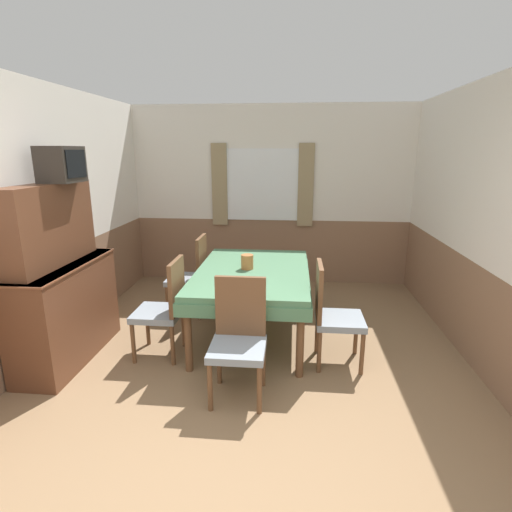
% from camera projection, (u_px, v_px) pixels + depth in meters
% --- Properties ---
extents(wall_back, '(4.47, 0.10, 2.60)m').
position_uv_depth(wall_back, '(270.00, 196.00, 5.91)').
color(wall_back, white).
rests_on(wall_back, ground_plane).
extents(wall_left, '(0.05, 4.62, 2.60)m').
position_uv_depth(wall_left, '(56.00, 218.00, 4.05)').
color(wall_left, white).
rests_on(wall_left, ground_plane).
extents(wall_right, '(0.05, 4.62, 2.60)m').
position_uv_depth(wall_right, '(480.00, 225.00, 3.67)').
color(wall_right, white).
rests_on(wall_right, ground_plane).
extents(dining_table, '(1.19, 1.78, 0.74)m').
position_uv_depth(dining_table, '(253.00, 279.00, 4.23)').
color(dining_table, '#4C7A56').
rests_on(dining_table, ground_plane).
extents(chair_left_far, '(0.44, 0.44, 0.97)m').
position_uv_depth(chair_left_far, '(192.00, 273.00, 4.84)').
color(chair_left_far, brown).
rests_on(chair_left_far, ground_plane).
extents(chair_head_near, '(0.44, 0.44, 0.97)m').
position_uv_depth(chair_head_near, '(239.00, 336.00, 3.22)').
color(chair_head_near, brown).
rests_on(chair_head_near, ground_plane).
extents(chair_right_near, '(0.44, 0.44, 0.97)m').
position_uv_depth(chair_right_near, '(332.00, 312.00, 3.69)').
color(chair_right_near, brown).
rests_on(chair_right_near, ground_plane).
extents(chair_left_near, '(0.44, 0.44, 0.97)m').
position_uv_depth(chair_left_near, '(165.00, 306.00, 3.83)').
color(chair_left_near, brown).
rests_on(chair_left_near, ground_plane).
extents(sideboard, '(0.46, 1.27, 1.68)m').
position_uv_depth(sideboard, '(62.00, 288.00, 3.74)').
color(sideboard, brown).
rests_on(sideboard, ground_plane).
extents(tv, '(0.29, 0.39, 0.32)m').
position_uv_depth(tv, '(61.00, 164.00, 3.60)').
color(tv, '#2D2823').
rests_on(tv, sideboard).
extents(vase, '(0.13, 0.13, 0.15)m').
position_uv_depth(vase, '(247.00, 262.00, 4.22)').
color(vase, '#B26B38').
rests_on(vase, dining_table).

